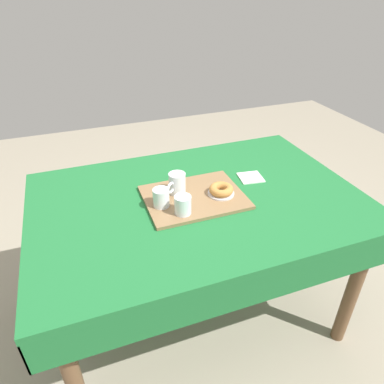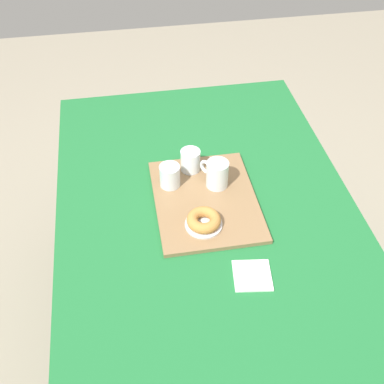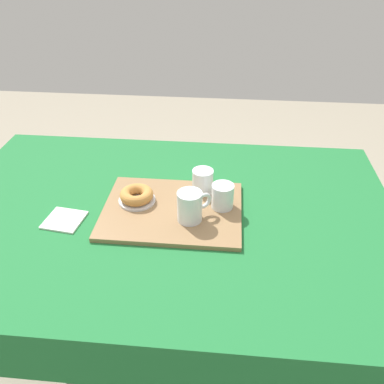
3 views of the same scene
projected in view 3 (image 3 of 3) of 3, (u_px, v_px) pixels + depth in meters
ground_plane at (173, 358)px, 1.72m from camera, size 6.00×6.00×0.00m
dining_table at (167, 236)px, 1.35m from camera, size 1.45×0.98×0.77m
serving_tray at (172, 210)px, 1.29m from camera, size 0.43×0.33×0.01m
tea_mug_left at (190, 207)px, 1.21m from camera, size 0.10×0.09×0.10m
water_glass_near at (203, 182)px, 1.34m from camera, size 0.07×0.07×0.08m
water_glass_far at (223, 197)px, 1.27m from camera, size 0.07×0.07×0.08m
donut_plate_left at (137, 200)px, 1.32m from camera, size 0.12×0.12×0.01m
sugar_donut_left at (137, 195)px, 1.30m from camera, size 0.11×0.11×0.03m
paper_napkin at (64, 220)px, 1.25m from camera, size 0.12×0.12×0.01m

